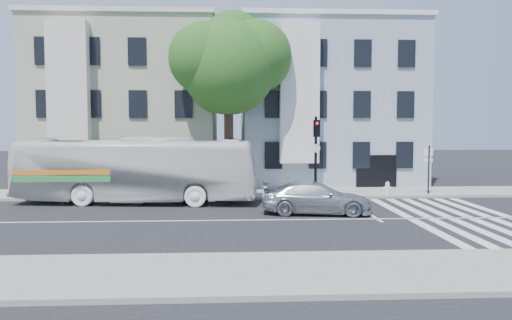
{
  "coord_description": "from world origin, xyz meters",
  "views": [
    {
      "loc": [
        0.09,
        -21.27,
        4.1
      ],
      "look_at": [
        1.34,
        2.96,
        2.4
      ],
      "focal_mm": 35.0,
      "sensor_mm": 36.0,
      "label": 1
    }
  ],
  "objects": [
    {
      "name": "sidewalk_near",
      "position": [
        0.0,
        -8.0,
        0.07
      ],
      "size": [
        80.0,
        4.0,
        0.15
      ],
      "primitive_type": "cube",
      "color": "gray",
      "rests_on": "ground"
    },
    {
      "name": "sidewalk_far",
      "position": [
        0.0,
        8.0,
        0.07
      ],
      "size": [
        80.0,
        4.0,
        0.15
      ],
      "primitive_type": "cube",
      "color": "gray",
      "rests_on": "ground"
    },
    {
      "name": "bus",
      "position": [
        -4.84,
        5.2,
        1.75
      ],
      "size": [
        4.16,
        12.82,
        3.51
      ],
      "primitive_type": "imported",
      "rotation": [
        0.0,
        0.0,
        1.47
      ],
      "color": "white",
      "rests_on": "ground"
    },
    {
      "name": "street_tree",
      "position": [
        0.06,
        8.74,
        7.83
      ],
      "size": [
        7.3,
        5.9,
        11.1
      ],
      "color": "#2D2116",
      "rests_on": "ground"
    },
    {
      "name": "hedge",
      "position": [
        -3.62,
        6.3,
        0.5
      ],
      "size": [
        8.54,
        1.8,
        0.7
      ],
      "primitive_type": null,
      "rotation": [
        0.0,
        0.0,
        0.11
      ],
      "color": "#396922",
      "rests_on": "sidewalk_far"
    },
    {
      "name": "traffic_signal",
      "position": [
        4.81,
        5.94,
        2.95
      ],
      "size": [
        0.47,
        0.54,
        4.57
      ],
      "rotation": [
        0.0,
        0.0,
        0.31
      ],
      "color": "black",
      "rests_on": "ground"
    },
    {
      "name": "building_right",
      "position": [
        7.0,
        15.0,
        5.5
      ],
      "size": [
        12.0,
        10.0,
        11.0
      ],
      "primitive_type": "cube",
      "color": "#8796A1",
      "rests_on": "ground"
    },
    {
      "name": "fire_hydrant",
      "position": [
        9.0,
        6.42,
        0.54
      ],
      "size": [
        0.43,
        0.27,
        0.75
      ],
      "rotation": [
        0.0,
        0.0,
        -0.35
      ],
      "color": "silver",
      "rests_on": "sidewalk_far"
    },
    {
      "name": "ground",
      "position": [
        0.0,
        0.0,
        0.0
      ],
      "size": [
        120.0,
        120.0,
        0.0
      ],
      "primitive_type": "plane",
      "color": "black",
      "rests_on": "ground"
    },
    {
      "name": "far_sign_pole",
      "position": [
        11.45,
        6.67,
        1.9
      ],
      "size": [
        0.5,
        0.22,
        2.79
      ],
      "rotation": [
        0.0,
        0.0,
        -0.25
      ],
      "color": "black",
      "rests_on": "sidewalk_far"
    },
    {
      "name": "sedan",
      "position": [
        4.06,
        1.44,
        0.73
      ],
      "size": [
        2.66,
        5.25,
        1.46
      ],
      "primitive_type": "imported",
      "rotation": [
        0.0,
        0.0,
        1.45
      ],
      "color": "#B7BBBF",
      "rests_on": "ground"
    },
    {
      "name": "building_left",
      "position": [
        -7.0,
        15.0,
        5.5
      ],
      "size": [
        12.0,
        10.0,
        11.0
      ],
      "primitive_type": "cube",
      "color": "#9EA48A",
      "rests_on": "ground"
    }
  ]
}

